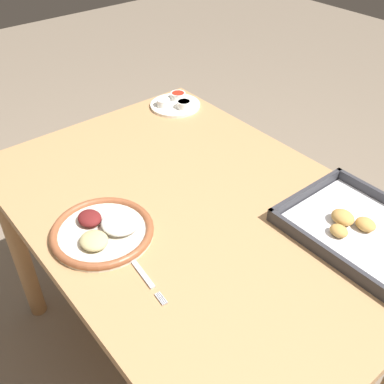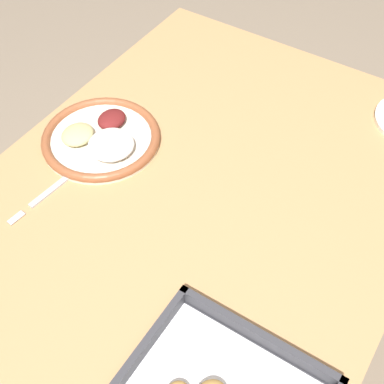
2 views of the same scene
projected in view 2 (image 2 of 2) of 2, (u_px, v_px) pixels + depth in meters
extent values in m
plane|color=#7A6B59|center=(189.00, 357.00, 1.58)|extent=(8.00, 8.00, 0.00)
cube|color=#AD7F51|center=(188.00, 212.00, 1.05)|extent=(1.18, 0.83, 0.03)
cylinder|color=#AD7F51|center=(186.00, 122.00, 1.75)|extent=(0.06, 0.06, 0.68)
cylinder|color=beige|center=(101.00, 140.00, 1.15)|extent=(0.25, 0.25, 0.01)
torus|color=brown|center=(101.00, 138.00, 1.15)|extent=(0.26, 0.26, 0.02)
ellipsoid|color=white|center=(111.00, 145.00, 1.11)|extent=(0.10, 0.10, 0.03)
ellipsoid|color=maroon|center=(112.00, 119.00, 1.17)|extent=(0.07, 0.06, 0.03)
ellipsoid|color=tan|center=(78.00, 135.00, 1.14)|extent=(0.07, 0.07, 0.03)
cube|color=#B2B2B7|center=(57.00, 186.00, 1.07)|extent=(0.14, 0.03, 0.00)
cylinder|color=#B2B2B7|center=(14.00, 216.00, 1.02)|extent=(0.04, 0.01, 0.00)
cylinder|color=#B2B2B7|center=(15.00, 217.00, 1.02)|extent=(0.04, 0.01, 0.00)
cylinder|color=#B2B2B7|center=(17.00, 218.00, 1.02)|extent=(0.04, 0.01, 0.00)
cylinder|color=#B2B2B7|center=(18.00, 219.00, 1.02)|extent=(0.04, 0.01, 0.00)
cube|color=#333338|center=(259.00, 336.00, 0.84)|extent=(0.01, 0.29, 0.03)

